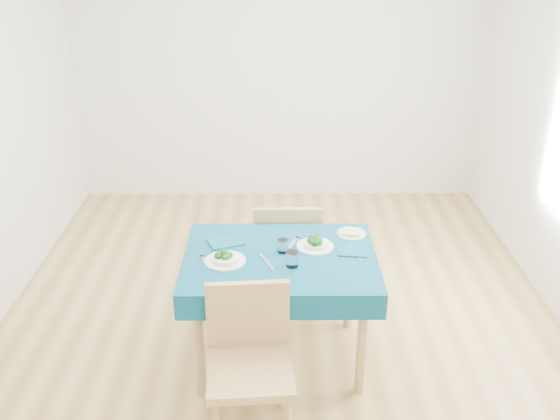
{
  "coord_description": "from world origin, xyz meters",
  "views": [
    {
      "loc": [
        -0.02,
        -3.78,
        2.6
      ],
      "look_at": [
        0.0,
        0.0,
        0.85
      ],
      "focal_mm": 40.0,
      "sensor_mm": 36.0,
      "label": 1
    }
  ],
  "objects_px": {
    "table": "(280,308)",
    "bowl_far": "(315,242)",
    "chair_far": "(287,230)",
    "side_plate": "(351,234)",
    "bowl_near": "(225,256)",
    "chair_near": "(250,349)"
  },
  "relations": [
    {
      "from": "table",
      "to": "side_plate",
      "type": "bearing_deg",
      "value": 31.51
    },
    {
      "from": "chair_far",
      "to": "side_plate",
      "type": "relative_size",
      "value": 6.15
    },
    {
      "from": "table",
      "to": "bowl_near",
      "type": "xyz_separation_m",
      "value": [
        -0.33,
        -0.07,
        0.42
      ]
    },
    {
      "from": "table",
      "to": "bowl_far",
      "type": "xyz_separation_m",
      "value": [
        0.22,
        0.11,
        0.41
      ]
    },
    {
      "from": "table",
      "to": "chair_near",
      "type": "distance_m",
      "value": 0.71
    },
    {
      "from": "chair_near",
      "to": "chair_far",
      "type": "bearing_deg",
      "value": 76.77
    },
    {
      "from": "chair_near",
      "to": "bowl_far",
      "type": "height_order",
      "value": "chair_near"
    },
    {
      "from": "chair_near",
      "to": "side_plate",
      "type": "distance_m",
      "value": 1.16
    },
    {
      "from": "chair_near",
      "to": "bowl_far",
      "type": "distance_m",
      "value": 0.89
    },
    {
      "from": "chair_far",
      "to": "bowl_far",
      "type": "distance_m",
      "value": 0.65
    },
    {
      "from": "bowl_near",
      "to": "bowl_far",
      "type": "xyz_separation_m",
      "value": [
        0.55,
        0.18,
        -0.0
      ]
    },
    {
      "from": "table",
      "to": "chair_near",
      "type": "xyz_separation_m",
      "value": [
        -0.16,
        -0.67,
        0.19
      ]
    },
    {
      "from": "bowl_far",
      "to": "side_plate",
      "type": "bearing_deg",
      "value": 35.72
    },
    {
      "from": "bowl_near",
      "to": "chair_far",
      "type": "bearing_deg",
      "value": 63.85
    },
    {
      "from": "chair_far",
      "to": "bowl_near",
      "type": "relative_size",
      "value": 4.75
    },
    {
      "from": "bowl_far",
      "to": "side_plate",
      "type": "height_order",
      "value": "bowl_far"
    },
    {
      "from": "table",
      "to": "chair_near",
      "type": "relative_size",
      "value": 1.02
    },
    {
      "from": "chair_near",
      "to": "table",
      "type": "bearing_deg",
      "value": 71.92
    },
    {
      "from": "table",
      "to": "chair_far",
      "type": "distance_m",
      "value": 0.73
    },
    {
      "from": "chair_near",
      "to": "chair_far",
      "type": "height_order",
      "value": "chair_far"
    },
    {
      "from": "chair_near",
      "to": "bowl_near",
      "type": "xyz_separation_m",
      "value": [
        -0.16,
        0.59,
        0.22
      ]
    },
    {
      "from": "table",
      "to": "bowl_near",
      "type": "bearing_deg",
      "value": -167.73
    }
  ]
}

